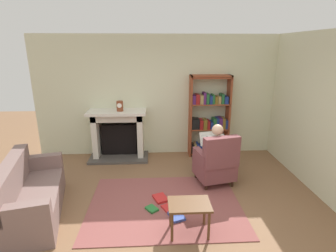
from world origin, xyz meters
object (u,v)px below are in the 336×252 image
bookshelf (209,118)px  sofa_floral (29,196)px  armchair_reading (216,163)px  fireplace (118,133)px  mantel_clock (120,106)px  seated_reader (214,150)px  side_table (189,208)px

bookshelf → sofa_floral: bearing=-144.9°
armchair_reading → fireplace: bearing=-48.1°
sofa_floral → bookshelf: bearing=-68.2°
fireplace → mantel_clock: size_ratio=5.99×
seated_reader → armchair_reading: bearing=90.0°
mantel_clock → armchair_reading: (1.84, -1.27, -0.79)m
armchair_reading → seated_reader: bearing=-90.0°
mantel_clock → sofa_floral: 2.50m
seated_reader → sofa_floral: bearing=4.3°
seated_reader → bookshelf: bearing=-109.8°
fireplace → bookshelf: bookshelf is taller
bookshelf → armchair_reading: bearing=-95.6°
side_table → sofa_floral: bearing=167.0°
fireplace → armchair_reading: 2.36m
fireplace → side_table: 2.96m
seated_reader → sofa_floral: 3.09m
mantel_clock → bookshelf: 2.01m
bookshelf → armchair_reading: 1.48m
sofa_floral → seated_reader: bearing=-86.4°
armchair_reading → sofa_floral: 3.07m
fireplace → armchair_reading: size_ratio=1.34×
bookshelf → sofa_floral: (-3.10, -2.18, -0.56)m
armchair_reading → side_table: bearing=50.7°
sofa_floral → side_table: (2.30, -0.53, 0.07)m
armchair_reading → seated_reader: (-0.03, 0.11, 0.20)m
fireplace → bookshelf: 2.07m
armchair_reading → side_table: (-0.66, -1.31, -0.04)m
fireplace → mantel_clock: 0.64m
bookshelf → sofa_floral: bookshelf is taller
fireplace → armchair_reading: bearing=-35.5°
sofa_floral → fireplace: bearing=-39.4°
seated_reader → fireplace: bearing=-46.1°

